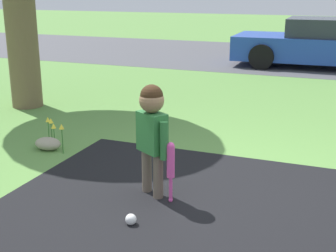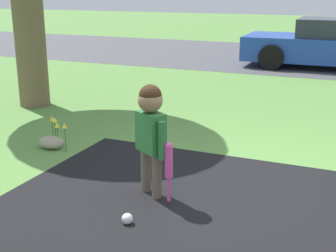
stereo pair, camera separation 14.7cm
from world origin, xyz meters
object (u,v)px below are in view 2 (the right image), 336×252
(child, at_px, (151,125))
(sports_ball, at_px, (127,219))
(baseball_bat, at_px, (169,164))
(parked_car, at_px, (333,45))

(child, relative_size, sports_ball, 11.23)
(baseball_bat, distance_m, parked_car, 8.41)
(child, distance_m, sports_ball, 0.89)
(parked_car, bearing_deg, child, 82.43)
(child, distance_m, parked_car, 8.35)
(baseball_bat, xyz_separation_m, sports_ball, (-0.15, -0.52, -0.32))
(child, xyz_separation_m, parked_car, (0.91, 8.30, -0.13))
(sports_ball, distance_m, parked_car, 8.96)
(parked_car, bearing_deg, sports_ball, 83.28)
(sports_ball, bearing_deg, child, 96.30)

